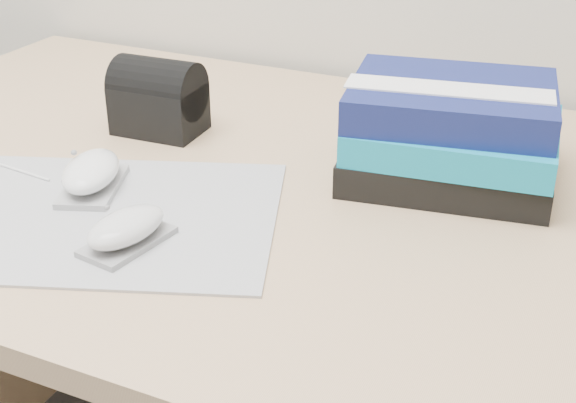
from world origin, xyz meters
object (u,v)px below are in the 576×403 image
at_px(mouse_front, 126,229).
at_px(pouch, 158,97).
at_px(mouse_rear, 91,174).
at_px(book_stack, 451,133).
at_px(desk, 380,331).

distance_m(mouse_front, pouch, 0.32).
distance_m(mouse_rear, pouch, 0.20).
bearing_deg(book_stack, mouse_rear, -149.93).
xyz_separation_m(desk, pouch, (-0.34, 0.01, 0.29)).
bearing_deg(desk, mouse_rear, -149.03).
bearing_deg(pouch, mouse_rear, -80.97).
bearing_deg(pouch, mouse_front, -63.25).
xyz_separation_m(mouse_rear, mouse_front, (0.11, -0.09, -0.00)).
bearing_deg(mouse_rear, desk, 30.97).
bearing_deg(mouse_rear, book_stack, 30.07).
bearing_deg(mouse_front, mouse_rear, 141.23).
height_order(mouse_rear, mouse_front, mouse_rear).
xyz_separation_m(mouse_rear, book_stack, (0.37, 0.22, 0.04)).
relative_size(mouse_front, pouch, 0.88).
distance_m(mouse_rear, book_stack, 0.43).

